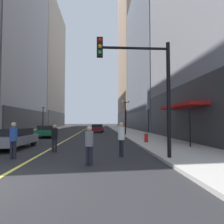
% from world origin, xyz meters
% --- Properties ---
extents(ground_plane, '(200.00, 200.00, 0.00)m').
position_xyz_m(ground_plane, '(0.00, 35.00, 0.00)').
color(ground_plane, '#262628').
extents(sidewalk_left, '(4.50, 78.00, 0.15)m').
position_xyz_m(sidewalk_left, '(-8.25, 35.00, 0.07)').
color(sidewalk_left, '#ADA8A0').
rests_on(sidewalk_left, ground).
extents(sidewalk_right, '(4.50, 78.00, 0.15)m').
position_xyz_m(sidewalk_right, '(8.25, 35.00, 0.07)').
color(sidewalk_right, '#ADA8A0').
rests_on(sidewalk_right, ground).
extents(lane_centre_stripe, '(0.16, 70.00, 0.01)m').
position_xyz_m(lane_centre_stripe, '(0.00, 35.00, 0.00)').
color(lane_centre_stripe, '#E5D64C').
rests_on(lane_centre_stripe, ground).
extents(building_left_mid, '(11.98, 24.00, 33.97)m').
position_xyz_m(building_left_mid, '(-16.39, 34.50, 16.91)').
color(building_left_mid, gray).
rests_on(building_left_mid, ground).
extents(building_left_far, '(11.89, 26.00, 39.92)m').
position_xyz_m(building_left_far, '(-16.34, 60.00, 19.87)').
color(building_left_far, '#A8A399').
rests_on(building_left_far, ground).
extents(building_right_mid, '(15.20, 24.00, 30.04)m').
position_xyz_m(building_right_mid, '(18.00, 34.50, 14.97)').
color(building_right_mid, slate).
rests_on(building_right_mid, ground).
extents(building_right_far, '(11.36, 26.00, 51.89)m').
position_xyz_m(building_right_far, '(16.08, 60.00, 25.85)').
color(building_right_far, gray).
rests_on(building_right_far, ground).
extents(storefront_awning_right, '(1.60, 6.02, 3.12)m').
position_xyz_m(storefront_awning_right, '(9.69, 9.52, 2.99)').
color(storefront_awning_right, '#B21414').
rests_on(storefront_awning_right, ground).
extents(car_grey, '(1.95, 4.38, 1.32)m').
position_xyz_m(car_grey, '(-2.42, 7.67, 0.72)').
color(car_grey, slate).
rests_on(car_grey, ground).
extents(car_green, '(1.92, 4.32, 1.32)m').
position_xyz_m(car_green, '(-2.76, 17.09, 0.72)').
color(car_green, '#196038').
rests_on(car_green, ground).
extents(car_maroon, '(2.11, 4.61, 1.32)m').
position_xyz_m(car_maroon, '(2.88, 27.51, 0.72)').
color(car_maroon, maroon).
rests_on(car_maroon, ground).
extents(pedestrian_in_blue_hoodie, '(0.36, 0.36, 1.76)m').
position_xyz_m(pedestrian_in_blue_hoodie, '(-0.94, 4.10, 1.03)').
color(pedestrian_in_blue_hoodie, black).
rests_on(pedestrian_in_blue_hoodie, ground).
extents(pedestrian_in_white_shirt, '(0.45, 0.45, 1.75)m').
position_xyz_m(pedestrian_in_white_shirt, '(4.31, 4.41, 1.02)').
color(pedestrian_in_white_shirt, black).
rests_on(pedestrian_in_white_shirt, ground).
extents(pedestrian_in_black_coat, '(0.42, 0.42, 1.61)m').
position_xyz_m(pedestrian_in_black_coat, '(0.59, 5.97, 0.93)').
color(pedestrian_in_black_coat, black).
rests_on(pedestrian_in_black_coat, ground).
extents(pedestrian_in_grey_suit, '(0.42, 0.42, 1.61)m').
position_xyz_m(pedestrian_in_grey_suit, '(2.78, 2.42, 0.93)').
color(pedestrian_in_grey_suit, black).
rests_on(pedestrian_in_grey_suit, ground).
extents(traffic_light_near_right, '(3.43, 0.35, 5.65)m').
position_xyz_m(traffic_light_near_right, '(5.35, 3.22, 3.74)').
color(traffic_light_near_right, black).
rests_on(traffic_light_near_right, ground).
extents(street_lamp_left_far, '(1.06, 0.36, 4.43)m').
position_xyz_m(street_lamp_left_far, '(-6.40, 28.56, 3.26)').
color(street_lamp_left_far, black).
rests_on(street_lamp_left_far, ground).
extents(street_lamp_right_mid, '(1.06, 0.36, 4.43)m').
position_xyz_m(street_lamp_right_mid, '(6.40, 18.79, 3.26)').
color(street_lamp_right_mid, black).
rests_on(street_lamp_right_mid, ground).
extents(fire_hydrant_right, '(0.28, 0.28, 0.80)m').
position_xyz_m(fire_hydrant_right, '(6.90, 9.88, 0.40)').
color(fire_hydrant_right, red).
rests_on(fire_hydrant_right, ground).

